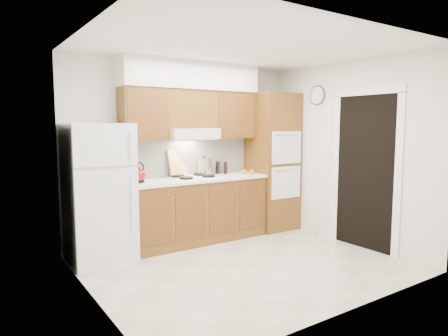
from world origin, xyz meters
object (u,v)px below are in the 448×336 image
fridge (99,193)px  stock_pot (204,166)px  kettle (139,175)px  oven_cabinet (272,162)px

fridge → stock_pot: 1.69m
kettle → fridge: bearing=-177.4°
kettle → stock_pot: (1.12, 0.19, 0.04)m
fridge → stock_pot: bearing=7.6°
fridge → oven_cabinet: (2.85, 0.03, 0.24)m
fridge → stock_pot: size_ratio=7.66×
fridge → oven_cabinet: size_ratio=0.78×
fridge → oven_cabinet: bearing=0.7°
oven_cabinet → kettle: 2.31m
stock_pot → kettle: bearing=-170.3°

